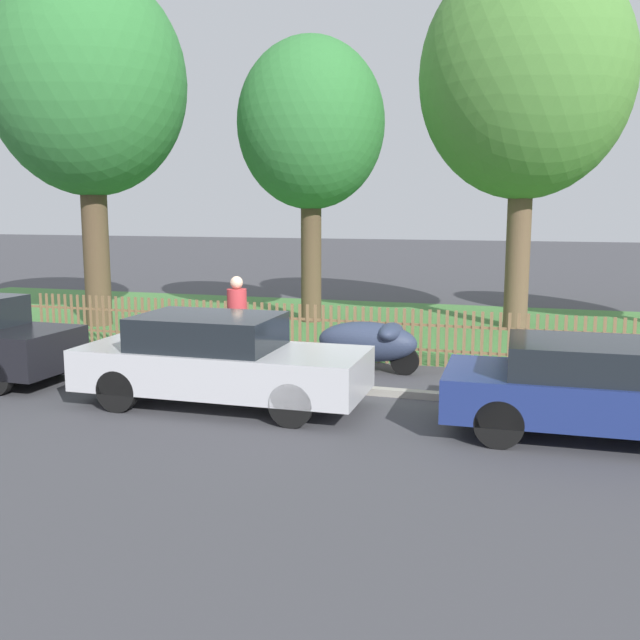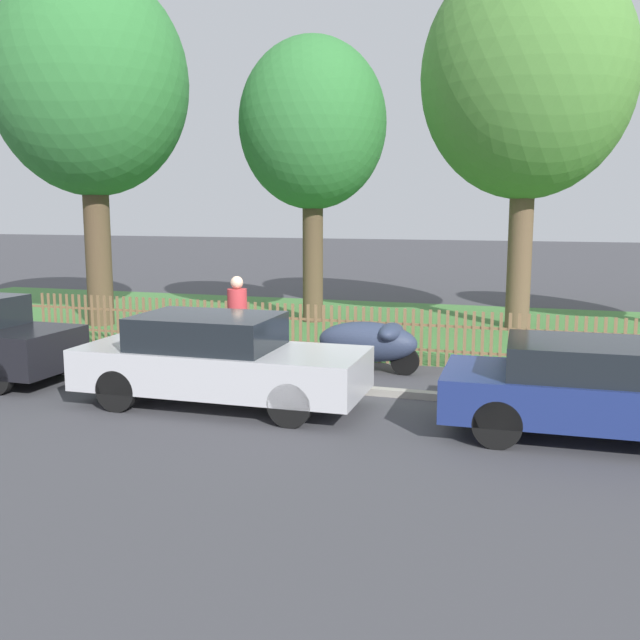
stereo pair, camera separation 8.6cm
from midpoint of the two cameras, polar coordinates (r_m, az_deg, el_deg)
ground_plane at (r=12.59m, az=-4.52°, el=-5.41°), size 120.00×120.00×0.00m
kerb_stone at (r=12.67m, az=-4.35°, el=-5.04°), size 31.26×0.20×0.12m
grass_strip at (r=19.37m, az=3.45°, el=-0.32°), size 31.26×9.33×0.01m
park_fence at (r=14.86m, az=-0.84°, el=-0.93°), size 31.26×0.05×1.14m
parked_car_black_saloon at (r=11.41m, az=-8.31°, el=-3.16°), size 4.59×1.82×1.45m
parked_car_navy_estate at (r=10.41m, az=20.84°, el=-5.12°), size 4.14×1.89×1.33m
covered_motorcycle at (r=13.61m, az=3.83°, el=-1.71°), size 2.01×0.92×0.98m
tree_nearest_kerb at (r=20.12m, az=-18.18°, el=17.47°), size 5.02×5.02×9.19m
tree_behind_motorcycle at (r=19.68m, az=-0.86°, el=15.26°), size 3.94×3.94×7.61m
tree_mid_park at (r=19.47m, az=15.98°, el=18.11°), size 5.29×5.29×9.41m
pedestrian_near_fence at (r=13.65m, az=-6.82°, el=0.14°), size 0.45×0.45×1.85m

